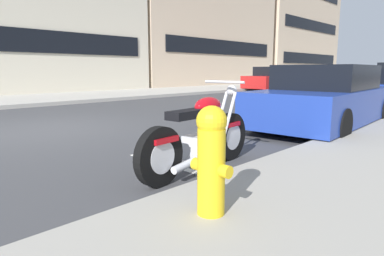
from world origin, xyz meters
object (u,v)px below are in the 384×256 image
at_px(parked_car_second_in_row, 326,99).
at_px(fire_hydrant, 211,158).
at_px(car_opposite_curb, 272,79).
at_px(parked_car_at_intersection, 383,90).
at_px(parked_motorcycle, 201,137).

distance_m(parked_car_second_in_row, fire_hydrant, 5.72).
bearing_deg(fire_hydrant, car_opposite_curb, 29.15).
relative_size(parked_car_at_intersection, fire_hydrant, 4.75).
relative_size(parked_motorcycle, fire_hydrant, 2.45).
height_order(parked_car_at_intersection, car_opposite_curb, car_opposite_curb).
distance_m(parked_motorcycle, fire_hydrant, 1.63).
distance_m(parked_motorcycle, car_opposite_curb, 18.42).
bearing_deg(fire_hydrant, parked_car_second_in_row, 13.94).
xyz_separation_m(parked_car_second_in_row, parked_car_at_intersection, (4.87, 0.10, -0.01)).
bearing_deg(parked_motorcycle, car_opposite_curb, 22.65).
bearing_deg(car_opposite_curb, fire_hydrant, 30.06).
distance_m(parked_motorcycle, parked_car_at_intersection, 9.29).
xyz_separation_m(parked_motorcycle, parked_car_at_intersection, (9.28, 0.32, 0.19)).
bearing_deg(fire_hydrant, parked_car_at_intersection, 8.04).
distance_m(parked_car_second_in_row, car_opposite_curb, 14.53).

